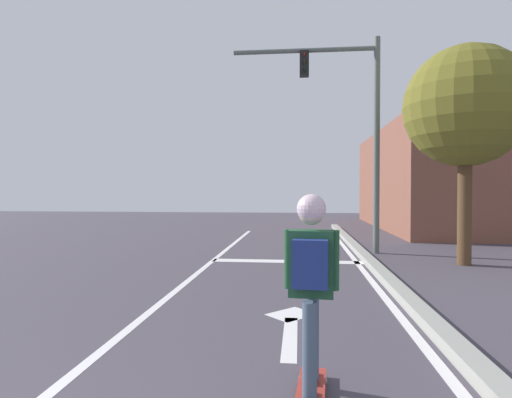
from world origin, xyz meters
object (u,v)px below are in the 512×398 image
(skateboard, at_px, (311,391))
(skater, at_px, (311,269))
(roadside_tree, at_px, (466,107))
(traffic_signal_mast, at_px, (347,109))

(skateboard, distance_m, skater, 0.96)
(skateboard, height_order, skater, skater)
(skater, distance_m, roadside_tree, 7.54)
(traffic_signal_mast, distance_m, roadside_tree, 2.83)
(skateboard, relative_size, traffic_signal_mast, 0.15)
(traffic_signal_mast, height_order, roadside_tree, traffic_signal_mast)
(skateboard, distance_m, traffic_signal_mast, 8.65)
(skateboard, height_order, traffic_signal_mast, traffic_signal_mast)
(skateboard, xyz_separation_m, roadside_tree, (3.49, 6.21, 3.37))
(skater, height_order, roadside_tree, roadside_tree)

